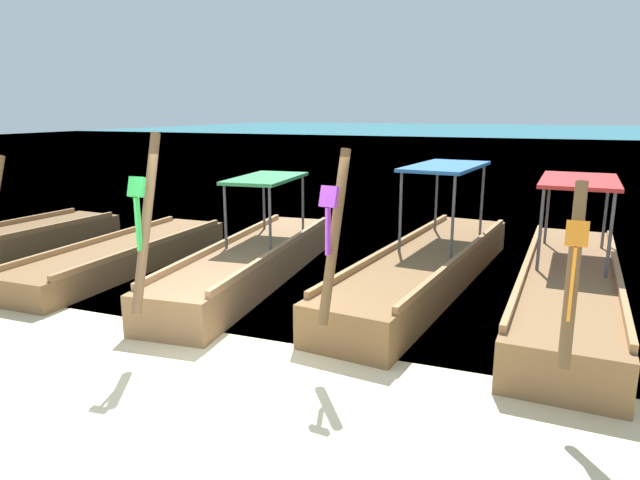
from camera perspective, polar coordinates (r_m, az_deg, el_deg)
name	(u,v)px	position (r m, az deg, el deg)	size (l,w,h in m)	color
ground	(222,376)	(6.87, -9.82, -13.39)	(120.00, 120.00, 0.00)	beige
sea_water	(510,138)	(66.54, 18.63, 9.75)	(120.00, 120.00, 0.00)	#147A89
longtail_boat_blue_ribbon	(0,248)	(12.98, -29.56, -0.72)	(1.70, 5.76, 2.47)	brown
longtail_boat_turquoise_ribbon	(124,256)	(11.67, -19.18, -1.50)	(1.32, 5.79, 2.39)	brown
longtail_boat_green_ribbon	(252,261)	(10.27, -6.87, -2.15)	(1.65, 6.55, 2.77)	olive
longtail_boat_violet_ribbon	(427,266)	(10.08, 10.74, -2.57)	(2.18, 7.39, 2.60)	brown
longtail_boat_orange_ribbon	(569,286)	(9.59, 23.79, -4.30)	(1.73, 7.07, 2.37)	brown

